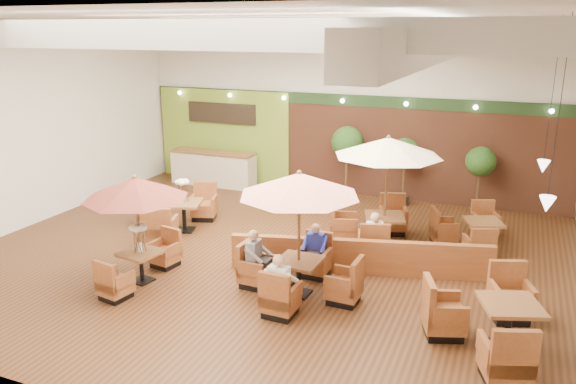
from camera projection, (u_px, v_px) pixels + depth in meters
The scene contains 17 objects.
room at pixel (297, 98), 13.38m from camera, with size 14.04×14.00×5.52m.
service_counter at pixel (213, 168), 19.39m from camera, with size 3.00×0.75×1.18m.
booth_divider at pixel (360, 257), 12.36m from camera, with size 5.74×0.18×0.80m, color brown.
table_0 at pixel (136, 202), 11.59m from camera, with size 2.18×2.38×2.38m.
table_1 at pixel (299, 211), 11.01m from camera, with size 2.56×2.56×2.62m.
table_2 at pixel (384, 168), 13.47m from camera, with size 2.76×2.92×2.82m.
table_3 at pixel (175, 213), 15.07m from camera, with size 2.04×2.90×1.59m.
table_4 at pixel (489, 323), 9.59m from camera, with size 2.11×3.00×1.06m.
table_5 at pixel (470, 234), 13.88m from camera, with size 1.86×2.63×0.92m.
topiary_0 at pixel (347, 145), 17.51m from camera, with size 1.00×1.00×2.32m.
topiary_1 at pixel (405, 156), 16.89m from camera, with size 0.90×0.90×2.09m.
topiary_2 at pixel (480, 164), 16.12m from camera, with size 0.86×0.86×2.00m.
diner_0 at pixel (280, 279), 10.45m from camera, with size 0.40×0.33×0.80m.
diner_1 at pixel (315, 244), 12.16m from camera, with size 0.37×0.30×0.74m.
diner_2 at pixel (256, 253), 11.65m from camera, with size 0.31×0.39×0.79m.
diner_3 at pixel (374, 232), 12.88m from camera, with size 0.41×0.38×0.75m.
diner_4 at pixel (374, 232), 12.88m from camera, with size 0.42×0.40×0.77m.
Camera 1 is at (5.19, -11.32, 5.24)m, focal length 35.00 mm.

